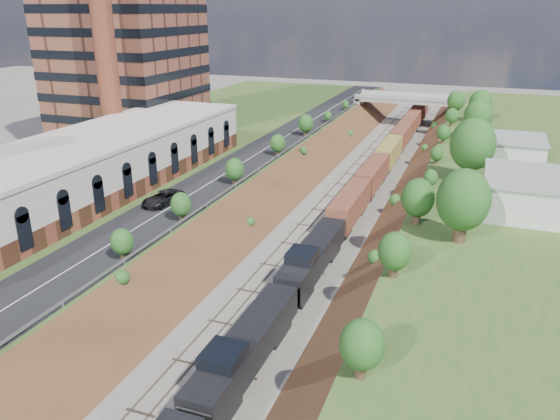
{
  "coord_description": "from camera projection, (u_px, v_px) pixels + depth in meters",
  "views": [
    {
      "loc": [
        17.77,
        -13.76,
        27.26
      ],
      "look_at": [
        -2.16,
        39.65,
        6.0
      ],
      "focal_mm": 35.0,
      "sensor_mm": 36.0,
      "label": 1
    }
  ],
  "objects": [
    {
      "name": "commercial_building",
      "position": [
        79.0,
        170.0,
        66.98
      ],
      "size": [
        14.3,
        62.3,
        7.0
      ],
      "color": "brown",
      "rests_on": "platform_left"
    },
    {
      "name": "suv",
      "position": [
        163.0,
        198.0,
        65.02
      ],
      "size": [
        3.62,
        6.0,
        1.56
      ],
      "primitive_type": "imported",
      "rotation": [
        0.0,
        0.0,
        -0.2
      ],
      "color": "black",
      "rests_on": "road"
    },
    {
      "name": "platform_left",
      "position": [
        148.0,
        167.0,
        90.03
      ],
      "size": [
        44.0,
        180.0,
        5.0
      ],
      "primitive_type": "cube",
      "color": "#3C5623",
      "rests_on": "ground"
    },
    {
      "name": "white_building_near",
      "position": [
        525.0,
        194.0,
        62.93
      ],
      "size": [
        9.0,
        12.0,
        4.0
      ],
      "primitive_type": "cube",
      "color": "silver",
      "rests_on": "platform_right"
    },
    {
      "name": "smokestack",
      "position": [
        102.0,
        23.0,
        79.64
      ],
      "size": [
        3.2,
        3.2,
        40.0
      ],
      "primitive_type": "cylinder",
      "color": "brown",
      "rests_on": "platform_left"
    },
    {
      "name": "guardrail",
      "position": [
        269.0,
        161.0,
        81.71
      ],
      "size": [
        0.1,
        171.0,
        0.7
      ],
      "color": "#99999E",
      "rests_on": "platform_left"
    },
    {
      "name": "road",
      "position": [
        245.0,
        162.0,
        83.41
      ],
      "size": [
        8.0,
        180.0,
        0.1
      ],
      "primitive_type": "cube",
      "color": "black",
      "rests_on": "platform_left"
    },
    {
      "name": "tree_right_large",
      "position": [
        463.0,
        200.0,
        53.69
      ],
      "size": [
        5.25,
        5.25,
        7.61
      ],
      "color": "#473323",
      "rests_on": "platform_right"
    },
    {
      "name": "embankment_right",
      "position": [
        418.0,
        214.0,
        76.49
      ],
      "size": [
        10.0,
        180.0,
        10.0
      ],
      "primitive_type": "cube",
      "rotation": [
        0.0,
        0.79,
        0.0
      ],
      "color": "brown",
      "rests_on": "ground"
    },
    {
      "name": "tree_left_crest",
      "position": [
        93.0,
        260.0,
        46.39
      ],
      "size": [
        2.45,
        2.45,
        3.55
      ],
      "color": "#473323",
      "rests_on": "platform_left"
    },
    {
      "name": "embankment_left",
      "position": [
        272.0,
        196.0,
        83.7
      ],
      "size": [
        10.0,
        180.0,
        10.0
      ],
      "primitive_type": "cube",
      "rotation": [
        0.0,
        0.79,
        0.0
      ],
      "color": "brown",
      "rests_on": "ground"
    },
    {
      "name": "rail_left_track",
      "position": [
        325.0,
        202.0,
        80.91
      ],
      "size": [
        1.58,
        180.0,
        0.18
      ],
      "primitive_type": "cube",
      "color": "gray",
      "rests_on": "ground"
    },
    {
      "name": "overpass",
      "position": [
        406.0,
        105.0,
        132.8
      ],
      "size": [
        24.5,
        8.3,
        7.4
      ],
      "color": "gray",
      "rests_on": "ground"
    },
    {
      "name": "freight_train",
      "position": [
        371.0,
        176.0,
        85.16
      ],
      "size": [
        2.8,
        143.51,
        4.55
      ],
      "color": "black",
      "rests_on": "ground"
    },
    {
      "name": "rail_right_track",
      "position": [
        360.0,
        206.0,
        79.21
      ],
      "size": [
        1.58,
        180.0,
        0.18
      ],
      "primitive_type": "cube",
      "color": "gray",
      "rests_on": "ground"
    },
    {
      "name": "white_building_far",
      "position": [
        515.0,
        151.0,
        82.47
      ],
      "size": [
        8.0,
        10.0,
        3.6
      ],
      "primitive_type": "cube",
      "color": "silver",
      "rests_on": "platform_right"
    }
  ]
}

